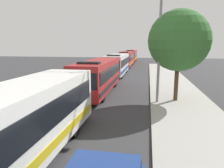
% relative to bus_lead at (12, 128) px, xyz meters
% --- Properties ---
extents(bus_lead, '(2.58, 11.38, 3.21)m').
position_rel_bus_lead_xyz_m(bus_lead, '(0.00, 0.00, 0.00)').
color(bus_lead, silver).
rests_on(bus_lead, ground_plane).
extents(bus_second_in_line, '(2.58, 10.53, 3.21)m').
position_rel_bus_lead_xyz_m(bus_second_in_line, '(-0.00, 12.78, -0.00)').
color(bus_second_in_line, maroon).
rests_on(bus_second_in_line, ground_plane).
extents(bus_middle, '(2.58, 10.81, 3.21)m').
position_rel_bus_lead_xyz_m(bus_middle, '(-0.00, 24.63, -0.00)').
color(bus_middle, silver).
rests_on(bus_middle, ground_plane).
extents(bus_fourth_in_line, '(2.58, 12.44, 3.21)m').
position_rel_bus_lead_xyz_m(bus_fourth_in_line, '(0.00, 37.12, 0.00)').
color(bus_fourth_in_line, maroon).
rests_on(bus_fourth_in_line, ground_plane).
extents(bus_rear, '(2.58, 11.99, 3.21)m').
position_rel_bus_lead_xyz_m(bus_rear, '(0.00, 50.53, 0.00)').
color(bus_rear, maroon).
rests_on(bus_rear, ground_plane).
extents(streetlamp_mid, '(6.20, 0.28, 8.69)m').
position_rel_bus_lead_xyz_m(streetlamp_mid, '(5.40, 9.83, 3.77)').
color(streetlamp_mid, gray).
rests_on(streetlamp_mid, sidewalk).
extents(roadside_tree, '(4.69, 4.69, 7.03)m').
position_rel_bus_lead_xyz_m(roadside_tree, '(6.87, 10.60, 3.14)').
color(roadside_tree, '#4C3823').
rests_on(roadside_tree, sidewalk).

